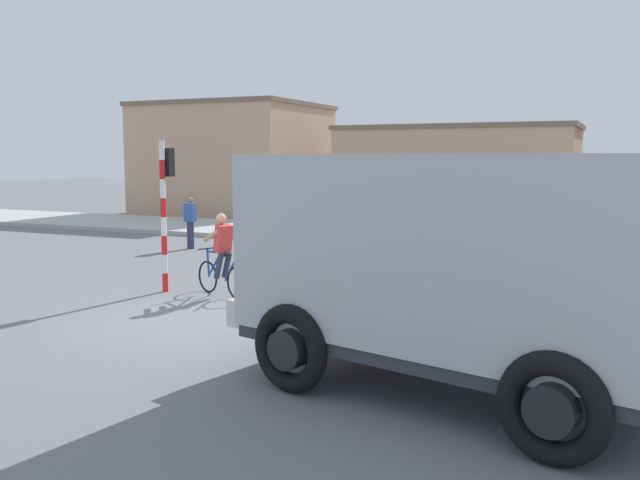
{
  "coord_description": "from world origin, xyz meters",
  "views": [
    {
      "loc": [
        6.93,
        -9.99,
        2.87
      ],
      "look_at": [
        1.26,
        2.5,
        1.2
      ],
      "focal_mm": 38.57,
      "sensor_mm": 36.0,
      "label": 1
    }
  ],
  "objects": [
    {
      "name": "building_corner_left",
      "position": [
        -11.59,
        20.29,
        2.75
      ],
      "size": [
        8.25,
        7.43,
        5.49
      ],
      "color": "tan",
      "rests_on": "ground"
    },
    {
      "name": "truck_foreground",
      "position": [
        5.09,
        -1.88,
        1.67
      ],
      "size": [
        5.85,
        3.77,
        2.9
      ],
      "color": "#B2B7BC",
      "rests_on": "ground"
    },
    {
      "name": "cyclist",
      "position": [
        -0.67,
        1.88,
        0.86
      ],
      "size": [
        1.61,
        0.77,
        1.72
      ],
      "color": "black",
      "rests_on": "ground"
    },
    {
      "name": "sidewalk_far",
      "position": [
        0.0,
        12.99,
        0.08
      ],
      "size": [
        80.0,
        5.0,
        0.16
      ],
      "primitive_type": "cube",
      "color": "#ADADA8",
      "rests_on": "ground"
    },
    {
      "name": "traffic_light_pole",
      "position": [
        -2.06,
        1.88,
        2.07
      ],
      "size": [
        0.24,
        0.43,
        3.2
      ],
      "color": "red",
      "rests_on": "ground"
    },
    {
      "name": "building_mid_block",
      "position": [
        -0.05,
        19.98,
        2.1
      ],
      "size": [
        10.05,
        5.28,
        4.2
      ],
      "color": "tan",
      "rests_on": "ground"
    },
    {
      "name": "car_red_near",
      "position": [
        3.73,
        8.78,
        0.82
      ],
      "size": [
        4.27,
        2.51,
        1.6
      ],
      "color": "white",
      "rests_on": "ground"
    },
    {
      "name": "pedestrian_near_kerb",
      "position": [
        -5.57,
        7.75,
        0.85
      ],
      "size": [
        0.34,
        0.22,
        1.62
      ],
      "color": "#2D334C",
      "rests_on": "ground"
    },
    {
      "name": "ground_plane",
      "position": [
        0.0,
        0.0,
        0.0
      ],
      "size": [
        120.0,
        120.0,
        0.0
      ],
      "primitive_type": "plane",
      "color": "slate"
    }
  ]
}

